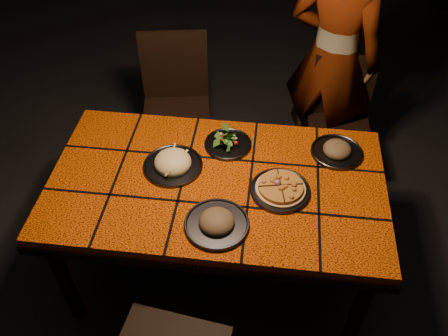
# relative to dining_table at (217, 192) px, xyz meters

# --- Properties ---
(room_shell) EXTENTS (6.04, 7.04, 3.08)m
(room_shell) POSITION_rel_dining_table_xyz_m (0.00, 0.00, 0.83)
(room_shell) COLOR black
(room_shell) RESTS_ON ground
(dining_table) EXTENTS (1.62, 0.92, 0.75)m
(dining_table) POSITION_rel_dining_table_xyz_m (0.00, 0.00, 0.00)
(dining_table) COLOR #D84C06
(dining_table) RESTS_ON ground
(chair_far_left) EXTENTS (0.49, 0.49, 0.95)m
(chair_far_left) POSITION_rel_dining_table_xyz_m (-0.39, 0.91, -0.13)
(chair_far_left) COLOR black
(chair_far_left) RESTS_ON ground
(chair_far_right) EXTENTS (0.41, 0.41, 0.86)m
(chair_far_right) POSITION_rel_dining_table_xyz_m (0.67, 0.92, -0.18)
(chair_far_right) COLOR black
(chair_far_right) RESTS_ON ground
(diner) EXTENTS (0.69, 0.58, 1.62)m
(diner) POSITION_rel_dining_table_xyz_m (0.58, 1.05, 0.14)
(diner) COLOR brown
(diner) RESTS_ON ground
(plate_pizza) EXTENTS (0.28, 0.28, 0.04)m
(plate_pizza) POSITION_rel_dining_table_xyz_m (0.30, -0.04, 0.10)
(plate_pizza) COLOR #37373C
(plate_pizza) RESTS_ON dining_table
(plate_pasta) EXTENTS (0.29, 0.29, 0.10)m
(plate_pasta) POSITION_rel_dining_table_xyz_m (-0.22, 0.07, 0.10)
(plate_pasta) COLOR #37373C
(plate_pasta) RESTS_ON dining_table
(plate_salad) EXTENTS (0.24, 0.24, 0.07)m
(plate_salad) POSITION_rel_dining_table_xyz_m (0.02, 0.25, 0.10)
(plate_salad) COLOR #37373C
(plate_salad) RESTS_ON dining_table
(plate_mushroom_a) EXTENTS (0.29, 0.29, 0.09)m
(plate_mushroom_a) POSITION_rel_dining_table_xyz_m (0.04, -0.27, 0.10)
(plate_mushroom_a) COLOR #37373C
(plate_mushroom_a) RESTS_ON dining_table
(plate_mushroom_b) EXTENTS (0.26, 0.26, 0.09)m
(plate_mushroom_b) POSITION_rel_dining_table_xyz_m (0.58, 0.26, 0.10)
(plate_mushroom_b) COLOR #37373C
(plate_mushroom_b) RESTS_ON dining_table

